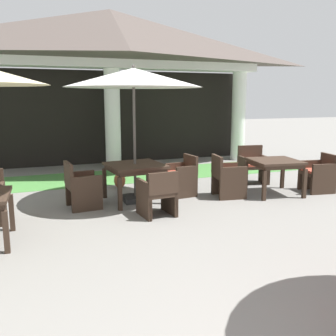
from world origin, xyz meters
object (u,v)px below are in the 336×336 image
patio_table_mid_right (275,165)px  patio_chair_mid_right_north (253,166)px  patio_chair_mid_right_west (227,177)px  patio_chair_mid_right_east (319,174)px  patio_chair_far_back_east (183,176)px  patio_umbrella_far_back (134,79)px  patio_chair_far_back_west (81,187)px  terracotta_urn (120,180)px  patio_table_far_back (135,169)px  patio_chair_far_back_south (158,194)px

patio_table_mid_right → patio_chair_mid_right_north: 1.08m
patio_chair_mid_right_west → patio_chair_mid_right_east: size_ratio=1.06×
patio_chair_mid_right_east → patio_chair_far_back_east: patio_chair_far_back_east is taller
patio_umbrella_far_back → patio_chair_far_back_west: 2.23m
patio_chair_far_back_east → patio_umbrella_far_back: bearing=90.0°
patio_table_mid_right → patio_chair_far_back_east: (-1.84, 0.61, -0.23)m
patio_chair_far_back_east → patio_chair_mid_right_west: bearing=-125.2°
patio_chair_far_back_west → patio_chair_mid_right_north: bearing=93.3°
terracotta_urn → patio_chair_far_back_west: bearing=-128.8°
patio_table_far_back → terracotta_urn: size_ratio=2.60×
patio_chair_far_back_west → terracotta_urn: bearing=135.6°
patio_chair_mid_right_west → patio_chair_mid_right_north: bearing=135.1°
patio_chair_mid_right_east → patio_chair_mid_right_north: (-0.89, 1.19, 0.03)m
patio_chair_mid_right_east → terracotta_urn: patio_chair_mid_right_east is taller
patio_chair_far_back_west → patio_chair_far_back_south: size_ratio=1.08×
patio_table_far_back → terracotta_urn: patio_table_far_back is taller
patio_table_far_back → patio_chair_far_back_east: (1.05, 0.10, -0.24)m
patio_table_mid_right → terracotta_urn: bearing=150.5°
patio_table_far_back → terracotta_urn: 1.25m
patio_chair_mid_right_west → patio_umbrella_far_back: 2.71m
patio_chair_mid_right_west → patio_chair_mid_right_north: (1.19, 0.89, 0.00)m
patio_chair_mid_right_north → patio_umbrella_far_back: bearing=18.3°
patio_table_mid_right → patio_chair_mid_right_north: patio_chair_mid_right_north is taller
patio_table_far_back → patio_chair_far_back_west: 1.09m
patio_chair_far_back_south → patio_chair_far_back_east: 1.50m
patio_table_mid_right → patio_chair_far_back_west: patio_chair_far_back_west is taller
patio_umbrella_far_back → patio_chair_far_back_west: size_ratio=3.02×
patio_chair_far_back_south → terracotta_urn: patio_chair_far_back_south is taller
patio_umbrella_far_back → patio_table_far_back: bearing=93.6°
patio_chair_mid_right_west → patio_table_far_back: patio_chair_mid_right_west is taller
patio_table_far_back → patio_umbrella_far_back: bearing=-86.4°
patio_table_mid_right → patio_chair_far_back_west: 3.98m
patio_chair_mid_right_east → patio_chair_far_back_west: patio_chair_far_back_west is taller
patio_table_far_back → patio_chair_far_back_west: (-1.06, -0.10, -0.25)m
patio_umbrella_far_back → terracotta_urn: size_ratio=6.03×
patio_chair_mid_right_east → patio_umbrella_far_back: patio_umbrella_far_back is taller
patio_chair_mid_right_west → patio_table_far_back: (-1.86, 0.35, 0.23)m
patio_table_far_back → terracotta_urn: (-0.04, 1.16, -0.47)m
patio_chair_mid_right_west → patio_chair_mid_right_east: bearing=90.0°
patio_umbrella_far_back → patio_chair_far_back_south: bearing=-84.4°
patio_chair_far_back_west → patio_umbrella_far_back: bearing=90.0°
patio_table_mid_right → patio_chair_mid_right_east: bearing=-8.2°
patio_chair_far_back_east → terracotta_urn: (-1.10, 1.06, -0.22)m
patio_chair_far_back_south → terracotta_urn: (-0.15, 2.22, -0.21)m
patio_chair_mid_right_east → patio_table_far_back: (-3.94, 0.65, 0.25)m
patio_chair_mid_right_east → patio_umbrella_far_back: bearing=88.8°
patio_chair_mid_right_west → patio_chair_mid_right_east: patio_chair_mid_right_west is taller
patio_chair_mid_right_west → terracotta_urn: patio_chair_mid_right_west is taller
patio_table_mid_right → patio_chair_far_back_south: patio_chair_far_back_south is taller
patio_table_mid_right → patio_chair_mid_right_west: bearing=171.8°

